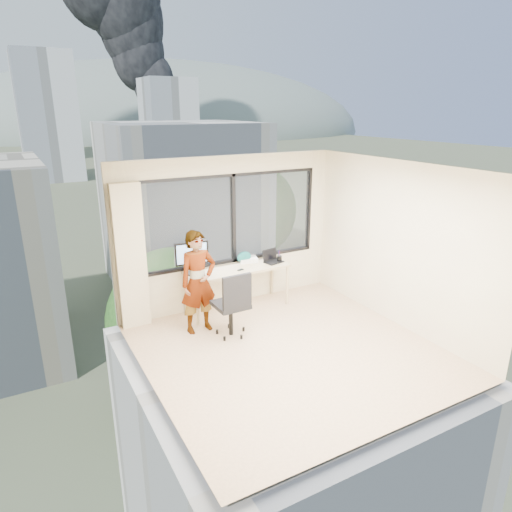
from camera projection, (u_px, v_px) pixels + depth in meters
floor at (289, 350)px, 6.57m from camera, size 4.00×4.00×0.01m
ceiling at (294, 169)px, 5.76m from camera, size 4.00×4.00×0.01m
wall_front at (402, 324)px, 4.51m from camera, size 4.00×0.01×2.60m
wall_left at (146, 293)px, 5.25m from camera, size 0.01×4.00×2.60m
wall_right at (399, 245)px, 7.09m from camera, size 0.01×4.00×2.60m
window_wall at (230, 219)px, 7.79m from camera, size 3.30×0.16×1.55m
curtain at (131, 257)px, 6.99m from camera, size 0.45×0.14×2.30m
desk at (238, 288)px, 7.84m from camera, size 1.80×0.60×0.75m
chair at (231, 303)px, 6.87m from camera, size 0.56×0.56×1.07m
person at (198, 282)px, 6.93m from camera, size 0.62×0.43×1.62m
monitor at (192, 258)px, 7.35m from camera, size 0.56×0.17×0.55m
game_console at (248, 260)px, 8.02m from camera, size 0.37×0.33×0.08m
laptop at (274, 257)px, 7.96m from camera, size 0.38×0.39×0.20m
cellphone at (240, 270)px, 7.61m from camera, size 0.12×0.08×0.01m
pen_cup at (279, 259)px, 8.02m from camera, size 0.09×0.09×0.11m
handbag at (244, 257)px, 7.94m from camera, size 0.29×0.19×0.20m
exterior_ground at (21, 182)px, 110.80m from camera, size 400.00×400.00×0.04m
near_bldg_b at (183, 205)px, 45.57m from camera, size 14.00×13.00×16.00m
near_bldg_c at (385, 234)px, 46.44m from camera, size 12.00×10.00×10.00m
far_tower_b at (48, 117)px, 109.80m from camera, size 13.00×13.00×30.00m
far_tower_c at (169, 122)px, 144.03m from camera, size 15.00×15.00×26.00m
hill_b at (163, 133)px, 323.10m from camera, size 300.00×220.00×96.00m
tree_b at (175, 340)px, 26.35m from camera, size 7.60×7.60×9.00m
tree_c at (260, 219)px, 52.76m from camera, size 8.40×8.40×10.00m
smoke_plume_b at (164, 39)px, 164.85m from camera, size 30.00×18.00×70.00m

